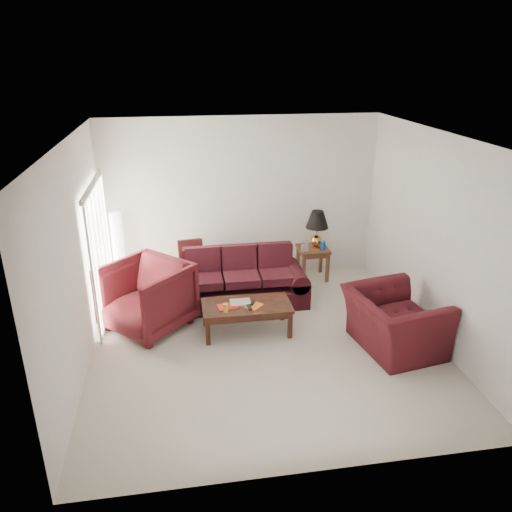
{
  "coord_description": "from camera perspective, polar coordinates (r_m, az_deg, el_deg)",
  "views": [
    {
      "loc": [
        -1.15,
        -6.26,
        3.98
      ],
      "look_at": [
        0.0,
        0.85,
        1.05
      ],
      "focal_mm": 35.0,
      "sensor_mm": 36.0,
      "label": 1
    }
  ],
  "objects": [
    {
      "name": "floor_lamp",
      "position": [
        9.13,
        -15.39,
        0.46
      ],
      "size": [
        0.3,
        0.3,
        1.46
      ],
      "primitive_type": null,
      "rotation": [
        0.0,
        0.0,
        0.29
      ],
      "color": "white",
      "rests_on": "ground"
    },
    {
      "name": "clock",
      "position": [
        9.19,
        5.6,
        0.95
      ],
      "size": [
        0.14,
        0.09,
        0.14
      ],
      "primitive_type": "cube",
      "rotation": [
        0.0,
        0.0,
        0.34
      ],
      "color": "silver",
      "rests_on": "end_table"
    },
    {
      "name": "armchair_right",
      "position": [
        7.46,
        15.5,
        -7.25
      ],
      "size": [
        1.34,
        1.48,
        0.84
      ],
      "primitive_type": "imported",
      "rotation": [
        0.0,
        0.0,
        1.74
      ],
      "color": "#3A0D13",
      "rests_on": "ground"
    },
    {
      "name": "sofa",
      "position": [
        8.43,
        -1.77,
        -2.59
      ],
      "size": [
        2.29,
        1.12,
        0.91
      ],
      "primitive_type": null,
      "rotation": [
        0.0,
        0.0,
        0.07
      ],
      "color": "black",
      "rests_on": "ground"
    },
    {
      "name": "blue_canister",
      "position": [
        9.31,
        7.65,
        1.2
      ],
      "size": [
        0.12,
        0.12,
        0.16
      ],
      "primitive_type": "cylinder",
      "rotation": [
        0.0,
        0.0,
        0.28
      ],
      "color": "navy",
      "rests_on": "end_table"
    },
    {
      "name": "table_lamp",
      "position": [
        9.31,
        6.97,
        3.04
      ],
      "size": [
        0.47,
        0.47,
        0.71
      ],
      "primitive_type": null,
      "rotation": [
        0.0,
        0.0,
        0.13
      ],
      "color": "#BC7E3A",
      "rests_on": "end_table"
    },
    {
      "name": "throw_pillow",
      "position": [
        8.92,
        -7.48,
        0.51
      ],
      "size": [
        0.46,
        0.27,
        0.45
      ],
      "primitive_type": "cube",
      "rotation": [
        -0.21,
        0.0,
        0.13
      ],
      "color": "black",
      "rests_on": "sofa"
    },
    {
      "name": "armchair_left",
      "position": [
        7.83,
        -12.42,
        -4.58
      ],
      "size": [
        1.63,
        1.63,
        1.06
      ],
      "primitive_type": "imported",
      "rotation": [
        0.0,
        0.0,
        -0.78
      ],
      "color": "#481016",
      "rests_on": "ground"
    },
    {
      "name": "yellow_glass",
      "position": [
        7.33,
        -3.49,
        -5.94
      ],
      "size": [
        0.08,
        0.08,
        0.13
      ],
      "primitive_type": "cylinder",
      "rotation": [
        0.0,
        0.0,
        -0.09
      ],
      "color": "gold",
      "rests_on": "coffee_table"
    },
    {
      "name": "floor",
      "position": [
        7.51,
        1.05,
        -9.88
      ],
      "size": [
        5.0,
        5.0,
        0.0
      ],
      "primitive_type": "plane",
      "color": "beige",
      "rests_on": "ground"
    },
    {
      "name": "remote_b",
      "position": [
        7.55,
        -0.37,
        -5.36
      ],
      "size": [
        0.11,
        0.16,
        0.02
      ],
      "primitive_type": "cube",
      "rotation": [
        0.0,
        0.0,
        -0.46
      ],
      "color": "black",
      "rests_on": "coffee_table"
    },
    {
      "name": "remote_a",
      "position": [
        7.42,
        -0.76,
        -5.88
      ],
      "size": [
        0.06,
        0.17,
        0.02
      ],
      "primitive_type": "cube",
      "rotation": [
        0.0,
        0.0,
        0.08
      ],
      "color": "black",
      "rests_on": "coffee_table"
    },
    {
      "name": "magazine_white",
      "position": [
        7.61,
        -1.81,
        -5.3
      ],
      "size": [
        0.32,
        0.24,
        0.02
      ],
      "primitive_type": "cube",
      "rotation": [
        0.0,
        0.0,
        -0.02
      ],
      "color": "beige",
      "rests_on": "coffee_table"
    },
    {
      "name": "picture_frame",
      "position": [
        9.44,
        5.65,
        1.65
      ],
      "size": [
        0.17,
        0.2,
        0.06
      ],
      "primitive_type": "cube",
      "rotation": [
        1.36,
        0.0,
        0.19
      ],
      "color": "silver",
      "rests_on": "end_table"
    },
    {
      "name": "blinds",
      "position": [
        8.2,
        -17.47,
        0.35
      ],
      "size": [
        0.1,
        2.0,
        2.16
      ],
      "primitive_type": "cube",
      "color": "silver",
      "rests_on": "ground"
    },
    {
      "name": "magazine_orange",
      "position": [
        7.5,
        -0.24,
        -5.73
      ],
      "size": [
        0.32,
        0.33,
        0.01
      ],
      "primitive_type": "cube",
      "rotation": [
        0.0,
        0.0,
        0.82
      ],
      "color": "#C85D17",
      "rests_on": "coffee_table"
    },
    {
      "name": "magazine_red",
      "position": [
        7.49,
        -3.27,
        -5.8
      ],
      "size": [
        0.33,
        0.26,
        0.02
      ],
      "primitive_type": "cube",
      "rotation": [
        0.0,
        0.0,
        0.15
      ],
      "color": "red",
      "rests_on": "coffee_table"
    },
    {
      "name": "coffee_table",
      "position": [
        7.67,
        -1.07,
        -7.1
      ],
      "size": [
        1.4,
        0.8,
        0.47
      ],
      "primitive_type": null,
      "rotation": [
        0.0,
        0.0,
        -0.1
      ],
      "color": "black",
      "rests_on": "ground"
    },
    {
      "name": "end_table",
      "position": [
        9.5,
        6.47,
        -0.78
      ],
      "size": [
        0.6,
        0.6,
        0.61
      ],
      "primitive_type": null,
      "rotation": [
        0.0,
        0.0,
        0.08
      ],
      "color": "#572F1E",
      "rests_on": "ground"
    }
  ]
}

